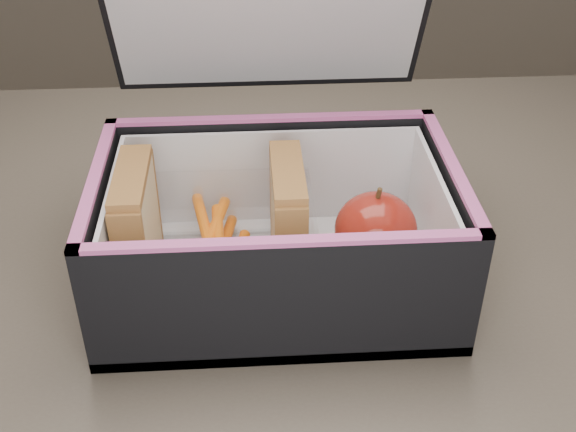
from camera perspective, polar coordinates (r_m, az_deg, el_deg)
The scene contains 8 objects.
kitchen_table at distance 0.73m, azimuth 5.02°, elevation -9.20°, with size 1.20×0.80×0.75m.
lunch_bag at distance 0.60m, azimuth -0.91°, elevation -0.35°, with size 0.29×0.28×0.28m.
plastic_tub at distance 0.61m, azimuth -5.84°, elevation -2.03°, with size 0.17×0.12×0.07m, color white, non-canonical shape.
sandwich_left at distance 0.61m, azimuth -11.82°, elevation -0.77°, with size 0.03×0.09×0.10m.
sandwich_right at distance 0.60m, azimuth -0.01°, elevation -0.36°, with size 0.03×0.09×0.10m.
carrot_sticks at distance 0.62m, azimuth -5.31°, elevation -2.65°, with size 0.05×0.15×0.03m.
paper_napkin at distance 0.64m, azimuth 6.40°, elevation -3.54°, with size 0.08×0.08×0.01m, color white.
red_apple at distance 0.61m, azimuth 6.95°, elevation -1.10°, with size 0.09×0.09×0.07m.
Camera 1 is at (-0.10, -0.52, 1.16)m, focal length 45.00 mm.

